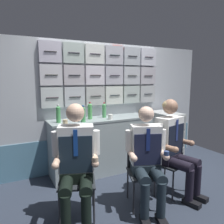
% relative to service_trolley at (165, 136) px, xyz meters
% --- Properties ---
extents(ground, '(4.80, 4.80, 0.04)m').
position_rel_service_trolley_xyz_m(ground, '(-1.06, -0.94, -0.52)').
color(ground, '#29303D').
extents(galley_bulkhead, '(4.20, 0.14, 2.15)m').
position_rel_service_trolley_xyz_m(galley_bulkhead, '(-1.05, 0.43, 0.63)').
color(galley_bulkhead, '#B6BCC3').
rests_on(galley_bulkhead, ground).
extents(galley_counter, '(1.72, 0.53, 0.91)m').
position_rel_service_trolley_xyz_m(galley_counter, '(-1.22, 0.15, -0.05)').
color(galley_counter, '#97A5A7').
rests_on(galley_counter, ground).
extents(service_trolley, '(0.40, 0.65, 0.93)m').
position_rel_service_trolley_xyz_m(service_trolley, '(0.00, 0.00, 0.00)').
color(service_trolley, black).
rests_on(service_trolley, ground).
extents(folding_chair_left, '(0.51, 0.51, 0.82)m').
position_rel_service_trolley_xyz_m(folding_chair_left, '(-1.94, -0.74, -0.00)').
color(folding_chair_left, '#2D2D33').
rests_on(folding_chair_left, ground).
extents(crew_member_left, '(0.57, 0.71, 1.29)m').
position_rel_service_trolley_xyz_m(crew_member_left, '(-2.00, -0.89, 0.21)').
color(crew_member_left, black).
rests_on(crew_member_left, ground).
extents(folding_chair_right, '(0.52, 0.52, 0.82)m').
position_rel_service_trolley_xyz_m(folding_chair_right, '(-1.14, -0.92, -0.00)').
color(folding_chair_right, '#2D2D33').
rests_on(folding_chair_right, ground).
extents(crew_member_right, '(0.54, 0.67, 1.23)m').
position_rel_service_trolley_xyz_m(crew_member_right, '(-1.20, -1.07, 0.17)').
color(crew_member_right, black).
rests_on(crew_member_right, ground).
extents(folding_chair_by_counter, '(0.49, 0.49, 0.82)m').
position_rel_service_trolley_xyz_m(folding_chair_by_counter, '(-0.71, -0.79, -0.00)').
color(folding_chair_by_counter, '#2D2D33').
rests_on(folding_chair_by_counter, ground).
extents(crew_member_by_counter, '(0.54, 0.70, 1.28)m').
position_rel_service_trolley_xyz_m(crew_member_by_counter, '(-0.66, -0.94, 0.20)').
color(crew_member_by_counter, black).
rests_on(crew_member_by_counter, ground).
extents(water_bottle_blue_cap, '(0.07, 0.07, 0.25)m').
position_rel_service_trolley_xyz_m(water_bottle_blue_cap, '(-1.59, 0.00, 0.52)').
color(water_bottle_blue_cap, '#49A35B').
rests_on(water_bottle_blue_cap, galley_counter).
extents(water_bottle_clear, '(0.07, 0.07, 0.25)m').
position_rel_service_trolley_xyz_m(water_bottle_clear, '(-1.15, 0.20, 0.53)').
color(water_bottle_clear, '#4F9F5E').
rests_on(water_bottle_clear, galley_counter).
extents(water_bottle_short, '(0.06, 0.06, 0.27)m').
position_rel_service_trolley_xyz_m(water_bottle_short, '(-1.93, 0.12, 0.53)').
color(water_bottle_short, '#489C55').
rests_on(water_bottle_short, galley_counter).
extents(sparkling_bottle_green, '(0.07, 0.07, 0.27)m').
position_rel_service_trolley_xyz_m(sparkling_bottle_green, '(-1.41, 0.16, 0.54)').
color(sparkling_bottle_green, '#4EA154').
rests_on(sparkling_bottle_green, galley_counter).
extents(coffee_cup_white, '(0.07, 0.07, 0.08)m').
position_rel_service_trolley_xyz_m(coffee_cup_white, '(-1.13, -0.00, 0.45)').
color(coffee_cup_white, silver).
rests_on(coffee_cup_white, galley_counter).
extents(paper_cup_tan, '(0.07, 0.07, 0.06)m').
position_rel_service_trolley_xyz_m(paper_cup_tan, '(-1.87, -0.02, 0.44)').
color(paper_cup_tan, tan).
rests_on(paper_cup_tan, galley_counter).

